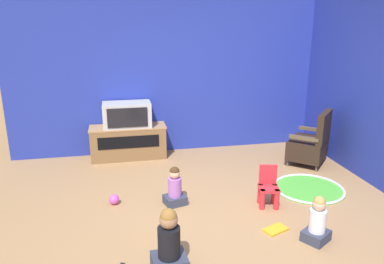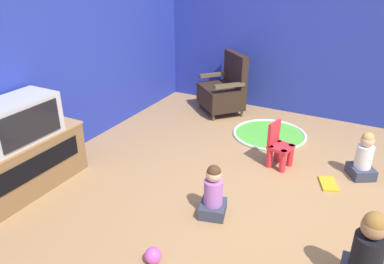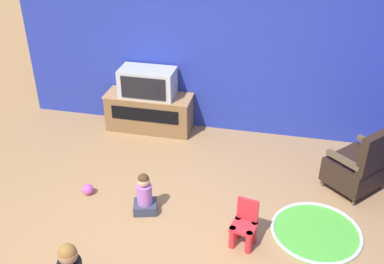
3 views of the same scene
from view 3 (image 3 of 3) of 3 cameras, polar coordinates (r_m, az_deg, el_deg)
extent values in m
plane|color=#9E754C|center=(4.84, -1.14, -13.81)|extent=(30.00, 30.00, 0.00)
cube|color=#23339E|center=(6.32, 1.63, 11.88)|extent=(5.43, 0.12, 2.74)
cube|color=brown|center=(6.66, -5.43, 2.53)|extent=(1.24, 0.43, 0.56)
cube|color=#A97C50|center=(6.54, -5.54, 4.59)|extent=(1.27, 0.44, 0.02)
cube|color=black|center=(6.45, -6.04, 2.16)|extent=(0.99, 0.01, 0.20)
cube|color=#B7B7BC|center=(6.45, -5.65, 6.29)|extent=(0.78, 0.41, 0.41)
cube|color=black|center=(6.27, -6.23, 5.52)|extent=(0.64, 0.02, 0.32)
cylinder|color=brown|center=(6.16, 19.56, -4.29)|extent=(0.04, 0.04, 0.10)
cylinder|color=brown|center=(5.78, 16.28, -6.16)|extent=(0.04, 0.04, 0.10)
cylinder|color=brown|center=(5.97, 23.00, -6.23)|extent=(0.04, 0.04, 0.10)
cylinder|color=brown|center=(5.58, 19.84, -8.32)|extent=(0.04, 0.04, 0.10)
cube|color=black|center=(5.75, 20.04, -4.55)|extent=(0.83, 0.84, 0.31)
cube|color=black|center=(5.45, 22.64, -2.20)|extent=(0.48, 0.52, 0.48)
cube|color=brown|center=(5.83, 22.15, -1.50)|extent=(0.39, 0.36, 0.05)
cube|color=brown|center=(5.41, 18.70, -3.39)|extent=(0.39, 0.36, 0.05)
cylinder|color=red|center=(4.72, 5.12, -13.18)|extent=(0.07, 0.07, 0.26)
cylinder|color=red|center=(4.68, 7.21, -13.75)|extent=(0.07, 0.07, 0.26)
cylinder|color=red|center=(4.83, 5.82, -11.94)|extent=(0.07, 0.07, 0.26)
cylinder|color=red|center=(4.80, 7.85, -12.49)|extent=(0.07, 0.07, 0.26)
cube|color=red|center=(4.68, 6.58, -11.84)|extent=(0.29, 0.28, 0.04)
cube|color=red|center=(4.66, 7.10, -9.72)|extent=(0.22, 0.08, 0.26)
cylinder|color=green|center=(5.12, 15.49, -12.12)|extent=(0.97, 0.97, 0.01)
torus|color=silver|center=(5.11, 15.50, -12.08)|extent=(0.97, 0.97, 0.04)
cube|color=#33384C|center=(5.20, -5.95, -9.43)|extent=(0.31, 0.29, 0.11)
cylinder|color=#A566BF|center=(5.09, -6.06, -7.88)|extent=(0.17, 0.17, 0.24)
sphere|color=#D8AD8C|center=(4.98, -6.17, -6.18)|extent=(0.14, 0.14, 0.14)
sphere|color=#472D19|center=(4.96, -6.19, -5.96)|extent=(0.13, 0.13, 0.13)
sphere|color=#9E7051|center=(4.11, -15.50, -14.81)|extent=(0.17, 0.17, 0.17)
sphere|color=olive|center=(4.09, -15.56, -14.51)|extent=(0.16, 0.16, 0.16)
sphere|color=#CC4CB2|center=(5.55, -13.07, -7.12)|extent=(0.13, 0.13, 0.13)
camera|label=1|loc=(2.37, -76.86, -24.35)|focal=35.00mm
camera|label=2|loc=(4.89, -42.68, 7.71)|focal=35.00mm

